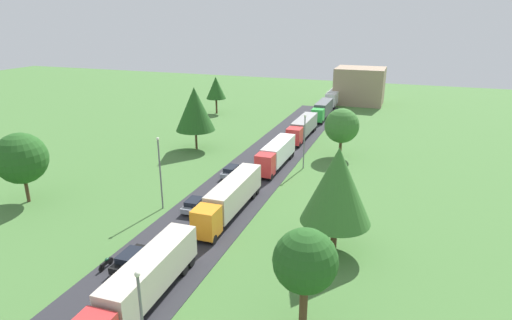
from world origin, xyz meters
name	(u,v)px	position (x,y,z in m)	size (l,w,h in m)	color
road	(187,237)	(0.00, 24.50, 0.03)	(10.00, 140.00, 0.06)	#2B2B30
lane_marking_centre	(169,253)	(0.00, 20.99, 0.07)	(0.16, 121.34, 0.01)	white
truck_lead	(144,281)	(2.18, 13.79, 2.16)	(2.86, 14.14, 3.66)	red
truck_second	(230,197)	(2.18, 30.98, 2.20)	(2.60, 14.86, 3.72)	orange
truck_third	(276,153)	(2.37, 48.15, 2.16)	(2.57, 12.43, 3.63)	red
truck_fourth	(303,127)	(2.21, 65.20, 2.07)	(2.59, 13.97, 3.46)	red
truck_fifth	(323,109)	(2.58, 82.05, 2.11)	(2.51, 12.09, 3.60)	green
truck_sixth	(335,96)	(2.27, 99.39, 2.17)	(2.52, 14.36, 3.62)	white
car_second	(131,259)	(-2.09, 17.85, 0.85)	(1.86, 4.53, 1.51)	black
car_third	(195,204)	(-2.11, 30.39, 0.82)	(2.07, 4.16, 1.45)	#8C939E
car_fourth	(232,171)	(-2.39, 42.19, 0.85)	(1.80, 4.48, 1.52)	#8C939E
motorcycle_courier	(106,263)	(-4.09, 16.88, 0.54)	(0.28, 1.94, 0.91)	black
lamppost_lead	(142,319)	(6.26, 7.73, 4.30)	(0.36, 0.36, 7.66)	slate
lamppost_second	(160,170)	(-6.04, 29.71, 4.87)	(0.36, 0.36, 8.77)	slate
lamppost_third	(304,139)	(6.38, 48.97, 4.58)	(0.36, 0.36, 8.21)	slate
tree_oak	(305,261)	(14.46, 15.86, 5.27)	(4.73, 4.73, 7.68)	#513823
tree_birch	(216,88)	(-21.70, 78.96, 5.93)	(4.54, 4.54, 8.46)	#513823
tree_maple	(337,185)	(14.74, 27.09, 6.81)	(6.73, 6.73, 10.53)	#513823
tree_pine	(21,158)	(-22.67, 25.82, 5.61)	(6.16, 6.16, 8.70)	#513823
tree_elm	(342,126)	(10.56, 56.88, 5.05)	(5.55, 5.55, 7.83)	#513823
tree_ash	(195,109)	(-13.16, 52.24, 6.99)	(6.58, 6.58, 10.62)	#513823
distant_building	(360,86)	(7.98, 102.08, 4.56)	(12.07, 10.10, 9.12)	#9E846B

